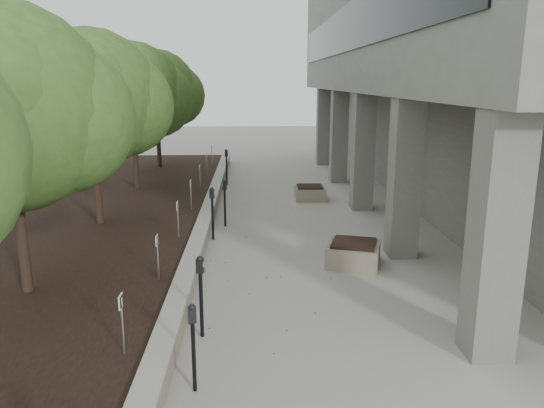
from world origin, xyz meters
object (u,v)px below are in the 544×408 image
object	(u,v)px
parking_meter_2	(193,348)
crabapple_tree_3	(93,128)
crabapple_tree_4	(133,116)
parking_meter_1	(201,297)
parking_meter_3	(213,214)
parking_meter_4	(225,203)
planter_front	(353,253)
crabapple_tree_5	(157,109)
planter_back	(310,192)
parking_meter_5	(227,167)
crabapple_tree_2	(12,152)

from	to	relation	value
parking_meter_2	crabapple_tree_3	bearing A→B (deg)	105.87
crabapple_tree_4	parking_meter_2	xyz separation A→B (m)	(3.53, -12.87, -2.44)
parking_meter_1	parking_meter_2	distance (m)	1.65
parking_meter_3	parking_meter_4	distance (m)	1.42
parking_meter_2	planter_front	xyz separation A→B (m)	(3.32, 5.22, -0.39)
crabapple_tree_5	planter_back	size ratio (longest dim) A/B	4.85
crabapple_tree_5	parking_meter_1	xyz separation A→B (m)	(3.49, -16.22, -2.37)
crabapple_tree_5	planter_front	size ratio (longest dim) A/B	4.41
parking_meter_2	planter_back	size ratio (longest dim) A/B	1.21
parking_meter_5	crabapple_tree_5	bearing A→B (deg)	136.36
parking_meter_1	crabapple_tree_3	bearing A→B (deg)	134.54
crabapple_tree_3	planter_back	distance (m)	8.49
crabapple_tree_5	parking_meter_2	size ratio (longest dim) A/B	4.00
crabapple_tree_5	parking_meter_3	size ratio (longest dim) A/B	3.59
crabapple_tree_3	crabapple_tree_4	bearing A→B (deg)	90.00
planter_back	parking_meter_5	bearing A→B (deg)	138.10
crabapple_tree_2	parking_meter_1	xyz separation A→B (m)	(3.49, -1.22, -2.37)
parking_meter_5	planter_front	world-z (taller)	parking_meter_5
parking_meter_4	parking_meter_2	bearing A→B (deg)	-104.73
parking_meter_1	planter_back	world-z (taller)	parking_meter_1
parking_meter_1	parking_meter_4	world-z (taller)	parking_meter_1
crabapple_tree_5	parking_meter_4	distance (m)	10.03
planter_front	parking_meter_3	bearing A→B (deg)	148.60
parking_meter_4	planter_back	size ratio (longest dim) A/B	1.30
crabapple_tree_3	parking_meter_3	xyz separation A→B (m)	(3.27, -0.47, -2.36)
crabapple_tree_4	parking_meter_5	xyz separation A→B (m)	(3.30, 2.50, -2.34)
crabapple_tree_5	planter_front	xyz separation A→B (m)	(6.85, -12.65, -2.83)
parking_meter_2	parking_meter_4	size ratio (longest dim) A/B	0.93
crabapple_tree_5	crabapple_tree_2	bearing A→B (deg)	-90.00
parking_meter_3	parking_meter_4	world-z (taller)	parking_meter_3
crabapple_tree_5	crabapple_tree_3	bearing A→B (deg)	-90.00
crabapple_tree_2	crabapple_tree_4	size ratio (longest dim) A/B	1.00
crabapple_tree_3	parking_meter_1	world-z (taller)	crabapple_tree_3
crabapple_tree_4	planter_back	world-z (taller)	crabapple_tree_4
parking_meter_3	parking_meter_5	distance (m)	7.96
crabapple_tree_2	crabapple_tree_5	size ratio (longest dim) A/B	1.00
crabapple_tree_4	crabapple_tree_2	bearing A→B (deg)	-90.00
parking_meter_5	planter_back	distance (m)	4.43
parking_meter_1	parking_meter_5	bearing A→B (deg)	106.06
crabapple_tree_5	parking_meter_4	world-z (taller)	crabapple_tree_5
parking_meter_2	planter_front	bearing A→B (deg)	49.24
planter_back	crabapple_tree_4	bearing A→B (deg)	176.16
crabapple_tree_5	parking_meter_5	bearing A→B (deg)	-37.22
crabapple_tree_3	parking_meter_4	bearing A→B (deg)	14.59
parking_meter_2	parking_meter_4	bearing A→B (deg)	81.63
parking_meter_4	crabapple_tree_3	bearing A→B (deg)	179.94
parking_meter_2	parking_meter_4	world-z (taller)	parking_meter_4
parking_meter_4	planter_back	distance (m)	4.75
parking_meter_5	parking_meter_4	bearing A→B (deg)	-94.26
crabapple_tree_4	planter_back	size ratio (longest dim) A/B	4.85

